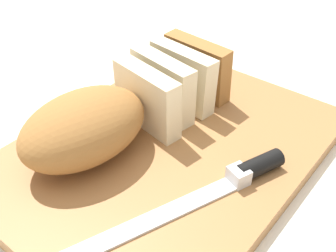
# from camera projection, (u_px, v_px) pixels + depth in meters

# --- Properties ---
(ground_plane) EXTENTS (3.00, 3.00, 0.00)m
(ground_plane) POSITION_uv_depth(u_px,v_px,m) (168.00, 157.00, 0.54)
(ground_plane) COLOR silver
(cutting_board) EXTENTS (0.44, 0.33, 0.02)m
(cutting_board) POSITION_uv_depth(u_px,v_px,m) (168.00, 151.00, 0.54)
(cutting_board) COLOR #9E6B3D
(cutting_board) RESTS_ON ground_plane
(bread_loaf) EXTENTS (0.30, 0.13, 0.08)m
(bread_loaf) POSITION_uv_depth(u_px,v_px,m) (121.00, 108.00, 0.52)
(bread_loaf) COLOR #996633
(bread_loaf) RESTS_ON cutting_board
(bread_knife) EXTENTS (0.26, 0.11, 0.02)m
(bread_knife) POSITION_uv_depth(u_px,v_px,m) (231.00, 180.00, 0.47)
(bread_knife) COLOR silver
(bread_knife) RESTS_ON cutting_board
(crumb_near_knife) EXTENTS (0.01, 0.01, 0.01)m
(crumb_near_knife) POSITION_uv_depth(u_px,v_px,m) (114.00, 137.00, 0.54)
(crumb_near_knife) COLOR #A8753D
(crumb_near_knife) RESTS_ON cutting_board
(crumb_near_loaf) EXTENTS (0.00, 0.00, 0.00)m
(crumb_near_loaf) POSITION_uv_depth(u_px,v_px,m) (126.00, 130.00, 0.55)
(crumb_near_loaf) COLOR #A8753D
(crumb_near_loaf) RESTS_ON cutting_board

